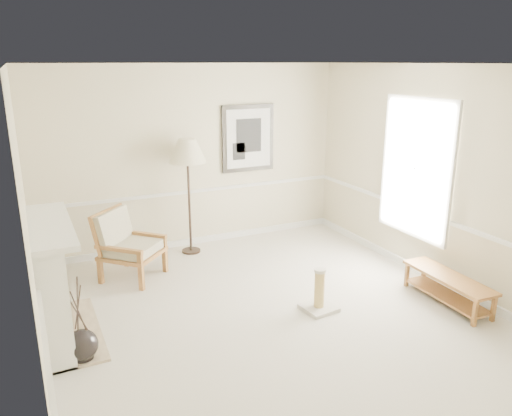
{
  "coord_description": "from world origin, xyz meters",
  "views": [
    {
      "loc": [
        -2.47,
        -4.76,
        2.93
      ],
      "look_at": [
        0.13,
        0.7,
        1.14
      ],
      "focal_mm": 35.0,
      "sensor_mm": 36.0,
      "label": 1
    }
  ],
  "objects_px": {
    "floor_vase": "(82,346)",
    "floor_lamp": "(187,154)",
    "bench": "(448,285)",
    "scratching_post": "(319,297)",
    "armchair": "(125,242)"
  },
  "relations": [
    {
      "from": "floor_lamp",
      "to": "armchair",
      "type": "bearing_deg",
      "value": -155.13
    },
    {
      "from": "scratching_post",
      "to": "armchair",
      "type": "bearing_deg",
      "value": 133.57
    },
    {
      "from": "floor_vase",
      "to": "floor_lamp",
      "type": "xyz_separation_m",
      "value": [
        1.95,
        2.42,
        1.41
      ]
    },
    {
      "from": "floor_lamp",
      "to": "bench",
      "type": "bearing_deg",
      "value": -52.33
    },
    {
      "from": "floor_lamp",
      "to": "bench",
      "type": "relative_size",
      "value": 1.41
    },
    {
      "from": "bench",
      "to": "floor_lamp",
      "type": "bearing_deg",
      "value": 127.67
    },
    {
      "from": "scratching_post",
      "to": "floor_vase",
      "type": "bearing_deg",
      "value": 177.83
    },
    {
      "from": "armchair",
      "to": "bench",
      "type": "bearing_deg",
      "value": -81.76
    },
    {
      "from": "bench",
      "to": "scratching_post",
      "type": "height_order",
      "value": "scratching_post"
    },
    {
      "from": "floor_vase",
      "to": "floor_lamp",
      "type": "relative_size",
      "value": 0.52
    },
    {
      "from": "floor_vase",
      "to": "armchair",
      "type": "xyz_separation_m",
      "value": [
        0.83,
        1.9,
        0.35
      ]
    },
    {
      "from": "floor_lamp",
      "to": "bench",
      "type": "distance_m",
      "value": 4.08
    },
    {
      "from": "bench",
      "to": "scratching_post",
      "type": "relative_size",
      "value": 2.39
    },
    {
      "from": "floor_vase",
      "to": "scratching_post",
      "type": "xyz_separation_m",
      "value": [
        2.74,
        -0.1,
        -0.0
      ]
    },
    {
      "from": "armchair",
      "to": "floor_vase",
      "type": "bearing_deg",
      "value": -159.24
    }
  ]
}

